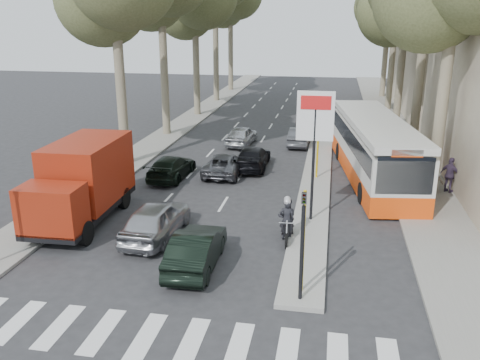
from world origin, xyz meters
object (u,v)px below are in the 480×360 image
at_px(city_bus, 374,147).
at_px(motorcycle, 287,219).
at_px(silver_hatchback, 156,220).
at_px(dark_hatchback, 196,249).
at_px(red_truck, 83,181).

distance_m(city_bus, motorcycle, 9.56).
bearing_deg(motorcycle, silver_hatchback, -175.91).
distance_m(silver_hatchback, motorcycle, 5.18).
relative_size(dark_hatchback, red_truck, 0.64).
relative_size(silver_hatchback, city_bus, 0.34).
bearing_deg(city_bus, silver_hatchback, -140.93).
bearing_deg(red_truck, motorcycle, -3.57).
distance_m(silver_hatchback, dark_hatchback, 3.09).
distance_m(silver_hatchback, city_bus, 13.11).
distance_m(silver_hatchback, red_truck, 3.89).
xyz_separation_m(silver_hatchback, dark_hatchback, (2.23, -2.14, -0.06)).
distance_m(red_truck, motorcycle, 8.75).
bearing_deg(silver_hatchback, city_bus, -130.43).
xyz_separation_m(dark_hatchback, red_truck, (-5.81, 3.27, 1.12)).
bearing_deg(silver_hatchback, dark_hatchback, 138.79).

